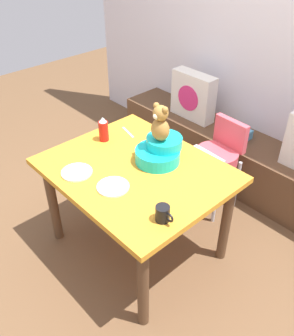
# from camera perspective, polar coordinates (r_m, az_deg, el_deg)

# --- Properties ---
(ground_plane) EXTENTS (8.00, 8.00, 0.00)m
(ground_plane) POSITION_cam_1_polar(r_m,az_deg,el_deg) (2.91, -1.48, -11.88)
(ground_plane) COLOR brown
(back_wall) EXTENTS (4.40, 0.10, 2.60)m
(back_wall) POSITION_cam_1_polar(r_m,az_deg,el_deg) (3.26, 19.46, 18.81)
(back_wall) COLOR silver
(back_wall) RESTS_ON ground_plane
(window_bench) EXTENTS (2.60, 0.44, 0.46)m
(window_bench) POSITION_cam_1_polar(r_m,az_deg,el_deg) (3.49, 13.77, 1.26)
(window_bench) COLOR brown
(window_bench) RESTS_ON ground_plane
(pillow_floral_left) EXTENTS (0.44, 0.15, 0.44)m
(pillow_floral_left) POSITION_cam_1_polar(r_m,az_deg,el_deg) (3.54, 7.15, 11.00)
(pillow_floral_left) COLOR white
(pillow_floral_left) RESTS_ON window_bench
(book_stack) EXTENTS (0.20, 0.14, 0.08)m
(book_stack) POSITION_cam_1_polar(r_m,az_deg,el_deg) (3.36, 14.04, 5.26)
(book_stack) COLOR #5298C3
(book_stack) RESTS_ON window_bench
(dining_table) EXTENTS (1.17, 0.96, 0.74)m
(dining_table) POSITION_cam_1_polar(r_m,az_deg,el_deg) (2.48, -1.70, -1.98)
(dining_table) COLOR orange
(dining_table) RESTS_ON ground_plane
(highchair) EXTENTS (0.34, 0.46, 0.79)m
(highchair) POSITION_cam_1_polar(r_m,az_deg,el_deg) (2.98, 10.91, 2.00)
(highchair) COLOR #D84C59
(highchair) RESTS_ON ground_plane
(infant_seat_teal) EXTENTS (0.30, 0.33, 0.16)m
(infant_seat_teal) POSITION_cam_1_polar(r_m,az_deg,el_deg) (2.45, 1.98, 2.64)
(infant_seat_teal) COLOR #13BCBF
(infant_seat_teal) RESTS_ON dining_table
(teddy_bear) EXTENTS (0.13, 0.12, 0.25)m
(teddy_bear) POSITION_cam_1_polar(r_m,az_deg,el_deg) (2.34, 2.08, 6.86)
(teddy_bear) COLOR olive
(teddy_bear) RESTS_ON infant_seat_teal
(ketchup_bottle) EXTENTS (0.07, 0.07, 0.18)m
(ketchup_bottle) POSITION_cam_1_polar(r_m,az_deg,el_deg) (2.68, -6.75, 5.93)
(ketchup_bottle) COLOR red
(ketchup_bottle) RESTS_ON dining_table
(coffee_mug) EXTENTS (0.12, 0.08, 0.09)m
(coffee_mug) POSITION_cam_1_polar(r_m,az_deg,el_deg) (2.00, 2.48, -7.08)
(coffee_mug) COLOR black
(coffee_mug) RESTS_ON dining_table
(dinner_plate_near) EXTENTS (0.20, 0.20, 0.01)m
(dinner_plate_near) POSITION_cam_1_polar(r_m,az_deg,el_deg) (2.26, -5.28, -2.90)
(dinner_plate_near) COLOR white
(dinner_plate_near) RESTS_ON dining_table
(dinner_plate_far) EXTENTS (0.20, 0.20, 0.01)m
(dinner_plate_far) POSITION_cam_1_polar(r_m,az_deg,el_deg) (2.41, -10.82, -0.65)
(dinner_plate_far) COLOR white
(dinner_plate_far) RESTS_ON dining_table
(table_fork) EXTENTS (0.17, 0.06, 0.01)m
(table_fork) POSITION_cam_1_polar(r_m,az_deg,el_deg) (2.80, -2.96, 5.54)
(table_fork) COLOR silver
(table_fork) RESTS_ON dining_table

